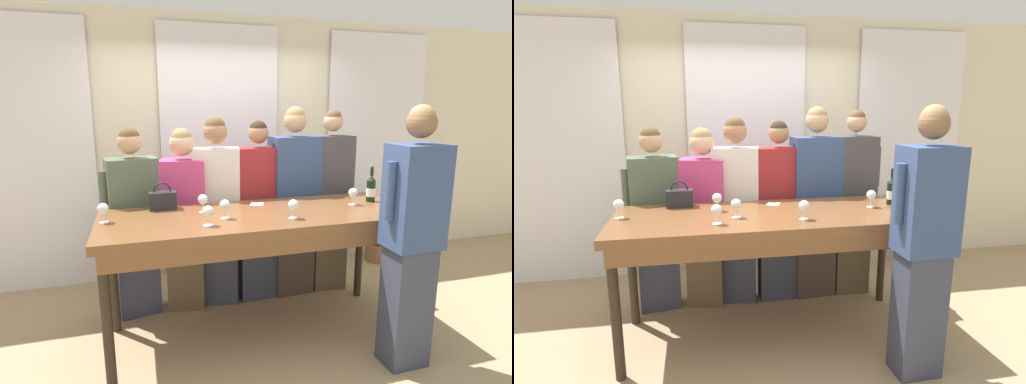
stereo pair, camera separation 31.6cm
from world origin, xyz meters
The scene contains 24 objects.
ground_plane centered at (0.00, 0.00, 0.00)m, with size 18.00×18.00×0.00m, color tan.
wall_back centered at (0.00, 1.51, 1.40)m, with size 12.00×0.06×2.80m.
curtain_panel_left centered at (-1.94, 1.45, 1.34)m, with size 1.29×0.03×2.69m.
curtain_panel_center centered at (0.00, 1.45, 1.34)m, with size 1.29×0.03×2.69m.
curtain_panel_right centered at (1.94, 1.45, 1.34)m, with size 1.29×0.03×2.69m.
tasting_bar centered at (0.00, -0.02, 0.94)m, with size 2.43×0.89×1.03m.
wine_bottle centered at (1.05, 0.10, 1.14)m, with size 0.08×0.08×0.31m.
handbag centered at (-0.71, 0.34, 1.11)m, with size 0.21×0.12×0.22m.
wine_glass_front_left centered at (-0.44, -0.22, 1.13)m, with size 0.08×0.08×0.14m.
wine_glass_front_mid centered at (-0.42, 0.15, 1.13)m, with size 0.08×0.08×0.14m.
wine_glass_front_right centered at (0.84, 0.03, 1.13)m, with size 0.08×0.08×0.14m.
wine_glass_center_left centered at (1.10, -0.08, 1.13)m, with size 0.08×0.08×0.14m.
wine_glass_center_mid centered at (0.20, -0.21, 1.13)m, with size 0.08×0.08×0.14m.
wine_glass_center_right centered at (-0.29, -0.07, 1.13)m, with size 0.08×0.08×0.14m.
wine_glass_back_left centered at (-1.14, 0.07, 1.13)m, with size 0.08×0.08×0.14m.
napkin centered at (0.07, 0.28, 1.03)m, with size 0.14×0.14×0.00m.
guest_olive_jacket centered at (-0.95, 0.64, 0.85)m, with size 0.54×0.33×1.68m.
guest_pink_top centered at (-0.51, 0.64, 0.86)m, with size 0.50×0.34×1.67m.
guest_cream_sweater centered at (-0.22, 0.64, 0.92)m, with size 0.53×0.28×1.76m.
guest_striped_shirt centered at (0.18, 0.64, 0.87)m, with size 0.56×0.25×1.72m.
guest_navy_coat centered at (0.54, 0.64, 0.95)m, with size 0.57×0.28×1.85m.
guest_beige_cap centered at (0.94, 0.64, 0.93)m, with size 0.50×0.28×1.82m.
host_pouring centered at (0.90, -0.67, 0.96)m, with size 0.47×0.28×1.86m.
potted_plant centered at (1.84, 1.12, 0.40)m, with size 0.37×0.37×0.73m.
Camera 2 is at (-0.57, -2.95, 1.85)m, focal length 28.00 mm.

